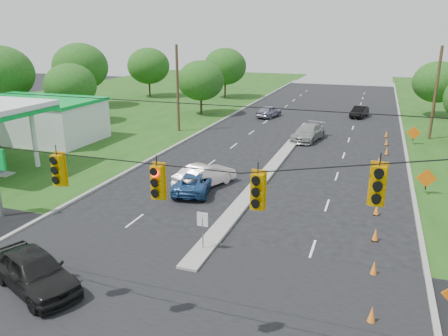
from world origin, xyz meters
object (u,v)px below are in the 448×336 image
at_px(blue_pickup, 195,181).
at_px(black_sedan, 34,271).
at_px(white_sedan, 205,175).
at_px(gas_station, 26,117).

bearing_deg(blue_pickup, black_sedan, 72.92).
relative_size(white_sedan, blue_pickup, 0.98).
distance_m(black_sedan, blue_pickup, 13.07).
height_order(white_sedan, blue_pickup, white_sedan).
bearing_deg(gas_station, black_sedan, -46.83).
bearing_deg(black_sedan, gas_station, 66.13).
bearing_deg(black_sedan, blue_pickup, 15.82).
relative_size(gas_station, blue_pickup, 4.06).
bearing_deg(white_sedan, blue_pickup, 100.02).
relative_size(black_sedan, blue_pickup, 1.02).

